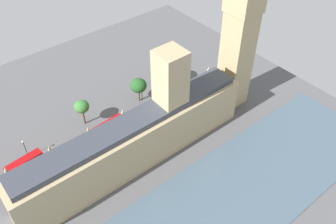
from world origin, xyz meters
TOP-DOWN VIEW (x-y plane):
  - ground_plane at (0.00, 0.00)m, footprint 140.78×140.78m
  - river_thames at (-28.24, 0.00)m, footprint 29.21×126.71m
  - parliament_building at (-1.99, -1.71)m, footprint 10.40×70.78m
  - clock_tower at (-0.20, -40.94)m, footprint 9.00×9.00m
  - car_silver_trailing at (11.05, -19.28)m, footprint 2.32×4.28m
  - car_yellow_cab_under_trees at (14.48, -12.15)m, footprint 2.13×4.93m
  - double_decker_bus_far_end at (11.95, 0.38)m, footprint 3.37×10.67m
  - double_decker_bus_by_river_gate at (14.04, 26.18)m, footprint 3.55×10.70m
  - pedestrian_kerbside at (4.79, 1.90)m, footprint 0.65×0.56m
  - plane_tree_leading at (20.95, 3.87)m, footprint 4.68×4.68m
  - plane_tree_midblock at (20.23, -30.32)m, footprint 6.65×6.65m
  - plane_tree_corner at (19.28, -16.40)m, footprint 5.59×5.59m
  - street_lamp_near_tower at (19.09, 23.76)m, footprint 0.56×0.56m
  - street_lamp_opposite_hall at (19.14, -17.47)m, footprint 0.56×0.56m

SIDE VIEW (x-z plane):
  - ground_plane at x=0.00m, z-range 0.00..0.00m
  - river_thames at x=-28.24m, z-range 0.00..0.25m
  - pedestrian_kerbside at x=4.79m, z-range -0.08..1.54m
  - car_silver_trailing at x=11.05m, z-range 0.02..1.76m
  - car_yellow_cab_under_trees at x=14.48m, z-range 0.02..1.76m
  - double_decker_bus_far_end at x=11.95m, z-range 0.26..5.01m
  - double_decker_bus_by_river_gate at x=14.04m, z-range 0.26..5.01m
  - street_lamp_near_tower at x=19.09m, z-range 1.27..7.77m
  - street_lamp_opposite_hall at x=19.14m, z-range 1.29..7.99m
  - plane_tree_midblock at x=20.23m, z-range 1.69..10.78m
  - plane_tree_corner at x=19.28m, z-range 2.01..10.86m
  - plane_tree_leading at x=20.95m, z-range 2.47..11.57m
  - parliament_building at x=-1.99m, z-range -7.04..24.67m
  - clock_tower at x=-0.20m, z-range 0.99..57.55m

